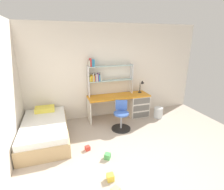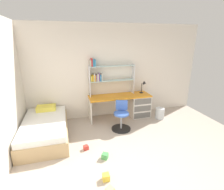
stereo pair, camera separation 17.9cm
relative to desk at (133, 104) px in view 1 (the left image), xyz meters
The scene contains 11 objects.
ground_plane 2.54m from the desk, 106.49° to the right, with size 5.88×6.45×0.02m, color #B2A393.
room_shell 2.49m from the desk, 151.41° to the right, with size 5.88×6.45×2.79m.
desk is the anchor object (origin of this frame).
bookshelf_hutch 1.31m from the desk, 168.59° to the left, with size 1.37×0.22×1.12m.
desk_lamp 0.67m from the desk, 10.32° to the left, with size 0.20×0.17×0.38m.
swivel_chair 0.96m from the desk, 133.52° to the right, with size 0.52×0.52×0.77m.
bed_platform 2.68m from the desk, 166.70° to the right, with size 1.06×1.86×0.59m.
waste_bin 0.83m from the desk, 29.60° to the right, with size 0.27×0.27×0.33m, color silver.
toy_block_red_1 2.23m from the desk, 140.97° to the right, with size 0.10×0.10×0.10m, color red.
toy_block_green_2 2.28m from the desk, 127.36° to the right, with size 0.12×0.12×0.12m, color #479E51.
toy_block_yellow_3 2.80m from the desk, 122.20° to the right, with size 0.12×0.12×0.12m, color gold.
Camera 1 is at (-1.48, -2.25, 2.34)m, focal length 27.74 mm.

